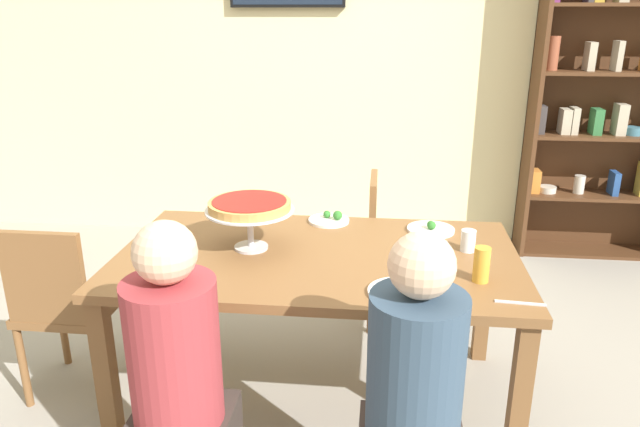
% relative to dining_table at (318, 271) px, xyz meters
% --- Properties ---
extents(ground_plane, '(12.00, 12.00, 0.00)m').
position_rel_dining_table_xyz_m(ground_plane, '(0.00, 0.00, -0.66)').
color(ground_plane, gray).
extents(rear_partition, '(8.00, 0.12, 2.80)m').
position_rel_dining_table_xyz_m(rear_partition, '(0.00, 2.20, 0.74)').
color(rear_partition, beige).
rests_on(rear_partition, ground_plane).
extents(dining_table, '(1.74, 0.98, 0.74)m').
position_rel_dining_table_xyz_m(dining_table, '(0.00, 0.00, 0.00)').
color(dining_table, brown).
rests_on(dining_table, ground_plane).
extents(bookshelf, '(1.10, 0.30, 2.21)m').
position_rel_dining_table_xyz_m(bookshelf, '(1.86, 2.02, 0.46)').
color(bookshelf, '#4C2D19').
rests_on(bookshelf, ground_plane).
extents(diner_near_left, '(0.34, 0.34, 1.15)m').
position_rel_dining_table_xyz_m(diner_near_left, '(-0.38, -0.77, -0.17)').
color(diner_near_left, '#382D28').
rests_on(diner_near_left, ground_plane).
extents(diner_near_right, '(0.34, 0.34, 1.15)m').
position_rel_dining_table_xyz_m(diner_near_right, '(0.39, -0.78, -0.17)').
color(diner_near_right, '#382D28').
rests_on(diner_near_right, ground_plane).
extents(chair_far_right, '(0.40, 0.40, 0.87)m').
position_rel_dining_table_xyz_m(chair_far_right, '(0.33, 0.79, -0.17)').
color(chair_far_right, brown).
rests_on(chair_far_right, ground_plane).
extents(chair_head_west, '(0.40, 0.40, 0.87)m').
position_rel_dining_table_xyz_m(chair_head_west, '(-1.15, -0.10, -0.17)').
color(chair_head_west, brown).
rests_on(chair_head_west, ground_plane).
extents(deep_dish_pizza_stand, '(0.39, 0.39, 0.22)m').
position_rel_dining_table_xyz_m(deep_dish_pizza_stand, '(-0.30, 0.03, 0.27)').
color(deep_dish_pizza_stand, silver).
rests_on(deep_dish_pizza_stand, dining_table).
extents(salad_plate_near_diner, '(0.23, 0.23, 0.06)m').
position_rel_dining_table_xyz_m(salad_plate_near_diner, '(0.51, 0.33, 0.09)').
color(salad_plate_near_diner, white).
rests_on(salad_plate_near_diner, dining_table).
extents(salad_plate_far_diner, '(0.24, 0.24, 0.07)m').
position_rel_dining_table_xyz_m(salad_plate_far_diner, '(0.35, -0.35, 0.10)').
color(salad_plate_far_diner, white).
rests_on(salad_plate_far_diner, dining_table).
extents(salad_plate_spare, '(0.20, 0.20, 0.06)m').
position_rel_dining_table_xyz_m(salad_plate_spare, '(0.02, 0.41, 0.09)').
color(salad_plate_spare, white).
rests_on(salad_plate_spare, dining_table).
extents(beer_glass_amber_tall, '(0.06, 0.06, 0.14)m').
position_rel_dining_table_xyz_m(beer_glass_amber_tall, '(0.66, -0.21, 0.15)').
color(beer_glass_amber_tall, gold).
rests_on(beer_glass_amber_tall, dining_table).
extents(water_glass_clear_near, '(0.06, 0.06, 0.10)m').
position_rel_dining_table_xyz_m(water_glass_clear_near, '(0.65, 0.10, 0.13)').
color(water_glass_clear_near, white).
rests_on(water_glass_clear_near, dining_table).
extents(cutlery_fork_near, '(0.18, 0.03, 0.00)m').
position_rel_dining_table_xyz_m(cutlery_fork_near, '(0.78, -0.38, 0.08)').
color(cutlery_fork_near, silver).
rests_on(cutlery_fork_near, dining_table).
extents(cutlery_knife_near, '(0.18, 0.03, 0.00)m').
position_rel_dining_table_xyz_m(cutlery_knife_near, '(-0.61, -0.39, 0.08)').
color(cutlery_knife_near, silver).
rests_on(cutlery_knife_near, dining_table).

